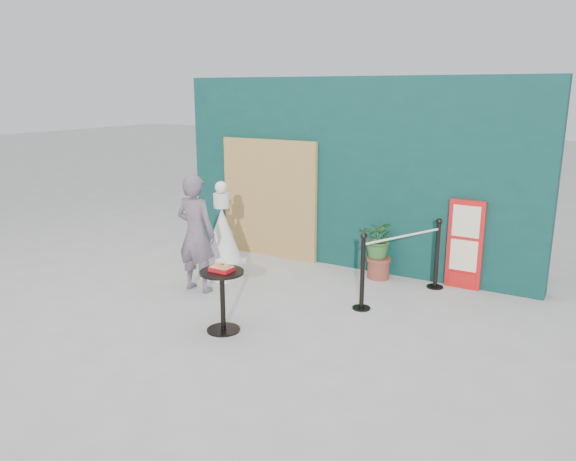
# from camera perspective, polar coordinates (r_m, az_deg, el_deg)

# --- Properties ---
(ground) EXTENTS (60.00, 60.00, 0.00)m
(ground) POSITION_cam_1_polar(r_m,az_deg,el_deg) (6.77, -5.25, -10.40)
(ground) COLOR #ADAAA5
(ground) RESTS_ON ground
(back_wall) EXTENTS (6.00, 0.30, 3.00)m
(back_wall) POSITION_cam_1_polar(r_m,az_deg,el_deg) (9.00, 6.36, 5.72)
(back_wall) COLOR #0B322F
(back_wall) RESTS_ON ground
(bamboo_fence) EXTENTS (1.80, 0.08, 2.00)m
(bamboo_fence) POSITION_cam_1_polar(r_m,az_deg,el_deg) (9.55, -1.93, 3.26)
(bamboo_fence) COLOR tan
(bamboo_fence) RESTS_ON ground
(woman) EXTENTS (0.62, 0.42, 1.68)m
(woman) POSITION_cam_1_polar(r_m,az_deg,el_deg) (7.99, -9.32, -0.30)
(woman) COLOR slate
(woman) RESTS_ON ground
(menu_board) EXTENTS (0.50, 0.07, 1.30)m
(menu_board) POSITION_cam_1_polar(r_m,az_deg,el_deg) (8.40, 17.52, -1.40)
(menu_board) COLOR red
(menu_board) RESTS_ON ground
(statue) EXTENTS (0.58, 0.58, 1.49)m
(statue) POSITION_cam_1_polar(r_m,az_deg,el_deg) (8.54, -6.67, -0.85)
(statue) COLOR silver
(statue) RESTS_ON ground
(cafe_table) EXTENTS (0.52, 0.52, 0.75)m
(cafe_table) POSITION_cam_1_polar(r_m,az_deg,el_deg) (6.69, -6.68, -6.16)
(cafe_table) COLOR black
(cafe_table) RESTS_ON ground
(food_basket) EXTENTS (0.26, 0.19, 0.11)m
(food_basket) POSITION_cam_1_polar(r_m,az_deg,el_deg) (6.59, -6.73, -3.80)
(food_basket) COLOR red
(food_basket) RESTS_ON cafe_table
(planter) EXTENTS (0.55, 0.47, 0.93)m
(planter) POSITION_cam_1_polar(r_m,az_deg,el_deg) (8.57, 9.28, -1.38)
(planter) COLOR brown
(planter) RESTS_ON ground
(stanchion_barrier) EXTENTS (0.84, 1.54, 1.03)m
(stanchion_barrier) POSITION_cam_1_polar(r_m,az_deg,el_deg) (7.83, 11.47, -3.31)
(stanchion_barrier) COLOR black
(stanchion_barrier) RESTS_ON ground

